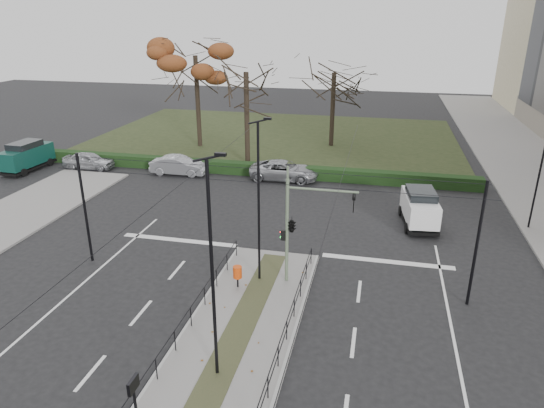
{
  "coord_description": "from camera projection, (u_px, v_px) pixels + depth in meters",
  "views": [
    {
      "loc": [
        5.09,
        -18.62,
        12.37
      ],
      "look_at": [
        -0.67,
        6.67,
        2.27
      ],
      "focal_mm": 32.0,
      "sensor_mm": 36.0,
      "label": 1
    }
  ],
  "objects": [
    {
      "name": "rust_tree",
      "position": [
        195.0,
        56.0,
        45.89
      ],
      "size": [
        8.71,
        8.71,
        11.52
      ],
      "color": "black",
      "rests_on": "park"
    },
    {
      "name": "traffic_light",
      "position": [
        293.0,
        224.0,
        22.84
      ],
      "size": [
        3.59,
        2.05,
        5.28
      ],
      "color": "#627459",
      "rests_on": "median_island"
    },
    {
      "name": "catenary",
      "position": [
        262.0,
        220.0,
        22.69
      ],
      "size": [
        20.0,
        34.0,
        6.0
      ],
      "color": "black",
      "rests_on": "ground"
    },
    {
      "name": "bare_tree_near",
      "position": [
        246.0,
        79.0,
        40.77
      ],
      "size": [
        6.06,
        6.06,
        10.46
      ],
      "color": "black",
      "rests_on": "park"
    },
    {
      "name": "median_railing",
      "position": [
        238.0,
        315.0,
        19.74
      ],
      "size": [
        4.14,
        13.24,
        0.92
      ],
      "color": "black",
      "rests_on": "median_island"
    },
    {
      "name": "hedge",
      "position": [
        242.0,
        168.0,
        40.42
      ],
      "size": [
        38.0,
        1.0,
        1.0
      ],
      "primitive_type": "cube",
      "color": "black",
      "rests_on": "ground"
    },
    {
      "name": "green_van",
      "position": [
        27.0,
        156.0,
        41.14
      ],
      "size": [
        2.19,
        4.99,
        2.47
      ],
      "color": "#0B342C",
      "rests_on": "ground"
    },
    {
      "name": "parked_car_second",
      "position": [
        179.0,
        165.0,
        40.19
      ],
      "size": [
        4.75,
        1.8,
        1.55
      ],
      "primitive_type": "imported",
      "rotation": [
        0.0,
        0.0,
        1.6
      ],
      "color": "#999AA0",
      "rests_on": "ground"
    },
    {
      "name": "parked_car_fourth",
      "position": [
        284.0,
        170.0,
        38.92
      ],
      "size": [
        5.52,
        2.57,
        1.53
      ],
      "primitive_type": "imported",
      "rotation": [
        0.0,
        0.0,
        1.58
      ],
      "color": "#999AA0",
      "rests_on": "ground"
    },
    {
      "name": "streetlamp_median_far",
      "position": [
        259.0,
        202.0,
        22.66
      ],
      "size": [
        0.68,
        0.14,
        8.09
      ],
      "color": "black",
      "rests_on": "median_island"
    },
    {
      "name": "info_panel",
      "position": [
        134.0,
        391.0,
        14.52
      ],
      "size": [
        0.12,
        0.57,
        2.2
      ],
      "color": "black",
      "rests_on": "median_island"
    },
    {
      "name": "streetlamp_median_near",
      "position": [
        213.0,
        271.0,
        16.24
      ],
      "size": [
        0.7,
        0.14,
        8.36
      ],
      "color": "black",
      "rests_on": "median_island"
    },
    {
      "name": "litter_bin",
      "position": [
        237.0,
        272.0,
        23.14
      ],
      "size": [
        0.43,
        0.43,
        1.1
      ],
      "color": "black",
      "rests_on": "median_island"
    },
    {
      "name": "bare_tree_center",
      "position": [
        334.0,
        78.0,
        46.78
      ],
      "size": [
        7.11,
        7.11,
        9.51
      ],
      "color": "black",
      "rests_on": "park"
    },
    {
      "name": "median_island",
      "position": [
        239.0,
        332.0,
        20.16
      ],
      "size": [
        4.4,
        15.0,
        0.14
      ],
      "primitive_type": "cube",
      "color": "slate",
      "rests_on": "ground"
    },
    {
      "name": "parked_car_first",
      "position": [
        89.0,
        161.0,
        41.67
      ],
      "size": [
        4.44,
        2.05,
        1.47
      ],
      "primitive_type": "imported",
      "rotation": [
        0.0,
        0.0,
        1.64
      ],
      "color": "#999AA0",
      "rests_on": "ground"
    },
    {
      "name": "sidewalk_east",
      "position": [
        542.0,
        181.0,
        38.69
      ],
      "size": [
        8.0,
        90.0,
        0.14
      ],
      "primitive_type": "cube",
      "color": "slate",
      "rests_on": "ground"
    },
    {
      "name": "park",
      "position": [
        276.0,
        137.0,
        52.75
      ],
      "size": [
        38.0,
        26.0,
        0.1
      ],
      "primitive_type": "cube",
      "color": "black",
      "rests_on": "ground"
    },
    {
      "name": "white_van",
      "position": [
        420.0,
        207.0,
        30.3
      ],
      "size": [
        2.38,
        4.5,
        2.33
      ],
      "color": "white",
      "rests_on": "ground"
    },
    {
      "name": "streetlamp_sidewalk",
      "position": [
        542.0,
        163.0,
        28.52
      ],
      "size": [
        0.68,
        0.14,
        8.19
      ],
      "color": "black",
      "rests_on": "sidewalk_east"
    },
    {
      "name": "ground",
      "position": [
        254.0,
        302.0,
        22.46
      ],
      "size": [
        140.0,
        140.0,
        0.0
      ],
      "primitive_type": "plane",
      "color": "black",
      "rests_on": "ground"
    }
  ]
}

